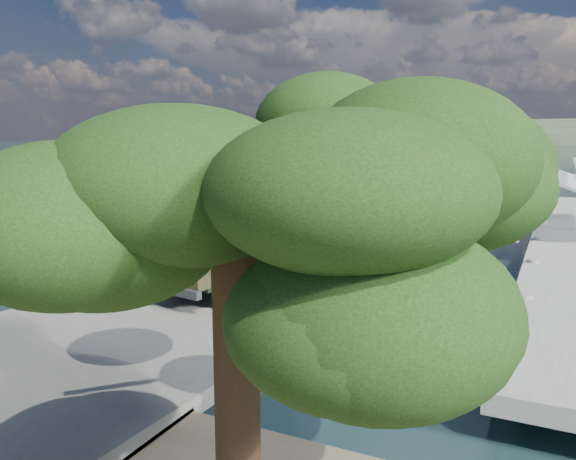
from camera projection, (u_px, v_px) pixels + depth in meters
The scene contains 8 objects.
ground at pixel (177, 321), 20.39m from camera, with size 1400.00×1400.00×0.00m, color #163236.
boat_ramp at pixel (159, 322), 19.46m from camera, with size 10.00×18.00×0.50m, color slate.
shoreline_rocks at pixel (64, 296), 23.50m from camera, with size 3.20×5.60×0.90m, color #5D5D5B, non-canonical shape.
pier at pixel (572, 228), 31.20m from camera, with size 6.40×44.00×6.10m.
landing_craft at pixel (352, 218), 39.97m from camera, with size 11.96×36.74×10.74m.
military_truck at pixel (253, 240), 23.25m from camera, with size 3.84×8.51×3.81m.
soldier at pixel (131, 272), 21.49m from camera, with size 0.73×0.48×1.99m, color black.
overhang_tree at pixel (219, 199), 7.77m from camera, with size 7.91×7.28×7.18m.
Camera 1 is at (12.17, -15.85, 6.61)m, focal length 35.00 mm.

